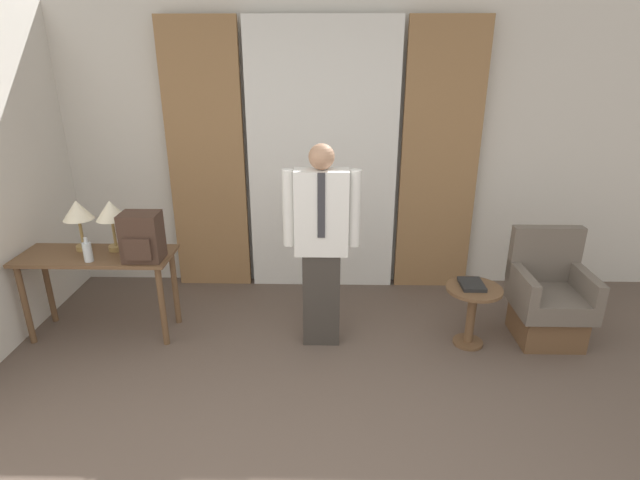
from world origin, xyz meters
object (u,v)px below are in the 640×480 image
at_px(table_lamp_right, 111,213).
at_px(backpack, 142,237).
at_px(bottle_near_edge, 88,252).
at_px(book, 472,284).
at_px(desk, 98,267).
at_px(table_lamp_left, 78,213).
at_px(armchair, 548,300).
at_px(side_table, 472,306).
at_px(person, 321,240).

xyz_separation_m(table_lamp_right, backpack, (0.31, -0.20, -0.13)).
distance_m(bottle_near_edge, backpack, 0.44).
bearing_deg(book, table_lamp_right, 176.36).
bearing_deg(book, backpack, -179.74).
distance_m(desk, backpack, 0.55).
bearing_deg(table_lamp_left, book, -3.33).
bearing_deg(desk, bottle_near_edge, -84.53).
height_order(desk, table_lamp_left, table_lamp_left).
bearing_deg(armchair, table_lamp_right, 178.65).
height_order(desk, side_table, desk).
height_order(bottle_near_edge, backpack, backpack).
distance_m(desk, bottle_near_edge, 0.25).
bearing_deg(table_lamp_left, table_lamp_right, 0.00).
height_order(bottle_near_edge, armchair, bottle_near_edge).
bearing_deg(desk, table_lamp_right, 34.98).
relative_size(person, book, 6.94).
bearing_deg(book, side_table, -61.76).
distance_m(person, armchair, 1.97).
height_order(person, side_table, person).
bearing_deg(book, table_lamp_left, 176.67).
bearing_deg(table_lamp_right, bottle_near_edge, -117.27).
relative_size(table_lamp_left, bottle_near_edge, 2.15).
height_order(backpack, side_table, backpack).
relative_size(table_lamp_left, armchair, 0.46).
xyz_separation_m(desk, armchair, (3.73, 0.01, -0.27)).
relative_size(backpack, side_table, 0.75).
relative_size(desk, book, 5.20).
height_order(table_lamp_left, side_table, table_lamp_left).
bearing_deg(table_lamp_right, armchair, -1.35).
bearing_deg(person, table_lamp_left, 174.43).
xyz_separation_m(table_lamp_left, book, (3.19, -0.19, -0.52)).
bearing_deg(desk, book, -1.70).
height_order(bottle_near_edge, side_table, bottle_near_edge).
relative_size(backpack, book, 1.62).
relative_size(armchair, book, 3.86).
bearing_deg(desk, armchair, 0.16).
height_order(table_lamp_right, armchair, table_lamp_right).
bearing_deg(book, person, -179.63).
height_order(desk, armchair, armchair).
distance_m(table_lamp_left, book, 3.24).
bearing_deg(table_lamp_right, table_lamp_left, 180.00).
relative_size(table_lamp_right, bottle_near_edge, 2.15).
xyz_separation_m(table_lamp_right, side_table, (2.93, -0.21, -0.70)).
bearing_deg(side_table, armchair, 11.05).
height_order(desk, book, desk).
xyz_separation_m(desk, table_lamp_right, (0.14, 0.10, 0.44)).
distance_m(desk, table_lamp_left, 0.47).
height_order(table_lamp_left, bottle_near_edge, table_lamp_left).
distance_m(table_lamp_left, armchair, 3.93).
height_order(backpack, person, person).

